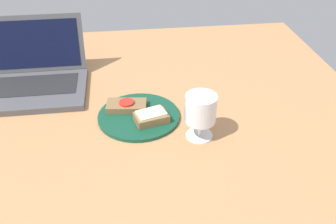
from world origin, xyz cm
name	(u,v)px	position (x,y,z in cm)	size (l,w,h in cm)	color
wooden_table	(147,124)	(0.00, 0.00, 1.50)	(140.00, 140.00, 3.00)	#B27F51
plate	(139,116)	(-2.17, 1.46, 3.52)	(24.13, 24.13, 1.05)	#144733
sandwich_with_cheese	(151,117)	(1.22, -2.31, 5.53)	(10.45, 8.11, 3.12)	brown
sandwich_with_tomato	(127,106)	(-5.55, 5.22, 5.11)	(12.56, 7.84, 2.60)	brown
wine_glass	(201,111)	(13.78, -9.56, 11.34)	(8.48, 8.48, 12.97)	white
laptop	(35,78)	(-34.79, 23.06, 6.66)	(32.81, 29.68, 20.64)	#4C4C51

